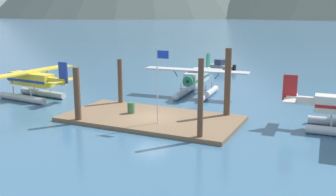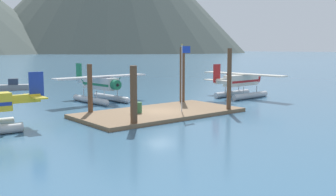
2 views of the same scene
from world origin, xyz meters
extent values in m
plane|color=#38607F|center=(0.00, 0.00, 0.00)|extent=(1200.00, 1200.00, 0.00)
cube|color=brown|center=(0.00, 0.00, 0.15)|extent=(13.66, 6.88, 0.30)
cylinder|color=brown|center=(-4.61, -3.03, 2.14)|extent=(0.49, 0.49, 4.29)
cylinder|color=brown|center=(5.16, -2.98, 2.73)|extent=(0.37, 0.37, 5.46)
cylinder|color=brown|center=(-4.68, 3.14, 2.10)|extent=(0.41, 0.41, 4.20)
cylinder|color=brown|center=(5.17, 3.05, 2.79)|extent=(0.50, 0.50, 5.57)
cylinder|color=silver|center=(1.25, -1.36, 3.00)|extent=(0.08, 0.08, 5.40)
cube|color=#1E3DB2|center=(1.70, -1.36, 5.35)|extent=(0.90, 0.03, 0.56)
sphere|color=gold|center=(1.25, -1.36, 5.75)|extent=(0.10, 0.10, 0.10)
cylinder|color=#33663D|center=(-1.93, 0.28, 0.74)|extent=(0.58, 0.58, 0.88)
torus|color=#33663D|center=(-1.93, 0.28, 0.74)|extent=(0.62, 0.62, 0.04)
cube|color=yellow|center=(-10.55, 1.59, 2.04)|extent=(2.23, 0.62, 0.56)
cube|color=#1E389E|center=(-9.66, 1.52, 2.89)|extent=(1.01, 0.20, 1.90)
cube|color=yellow|center=(-9.75, 1.53, 2.14)|extent=(1.05, 3.25, 0.10)
cylinder|color=#B7BABF|center=(13.96, 4.41, 0.32)|extent=(5.62, 0.92, 0.64)
sphere|color=#B7BABF|center=(16.75, 4.55, 0.32)|extent=(0.64, 0.64, 0.64)
cylinder|color=#B7BABF|center=(14.08, 1.91, 0.32)|extent=(5.62, 0.92, 0.64)
sphere|color=#B7BABF|center=(16.88, 2.05, 0.32)|extent=(0.64, 0.64, 0.64)
cylinder|color=#B7BABF|center=(15.16, 4.47, 0.99)|extent=(0.10, 0.10, 0.70)
cylinder|color=#B7BABF|center=(12.76, 4.35, 0.99)|extent=(0.10, 0.10, 0.70)
cylinder|color=#B7BABF|center=(15.28, 1.97, 0.99)|extent=(0.10, 0.10, 0.70)
cylinder|color=#B7BABF|center=(12.88, 1.85, 0.99)|extent=(0.10, 0.10, 0.70)
cube|color=silver|center=(14.02, 3.16, 1.94)|extent=(4.86, 1.48, 1.20)
cube|color=#B21E1E|center=(14.02, 3.16, 1.84)|extent=(4.76, 1.49, 0.24)
cube|color=#283347|center=(15.10, 3.21, 2.27)|extent=(1.15, 1.11, 0.56)
cube|color=silver|center=(14.32, 3.17, 2.61)|extent=(1.92, 10.46, 0.14)
cylinder|color=#B21E1E|center=(14.21, 5.37, 2.27)|extent=(0.11, 0.63, 0.84)
cylinder|color=#B21E1E|center=(14.43, 0.98, 2.27)|extent=(0.11, 0.63, 0.84)
cylinder|color=#B21E1E|center=(16.72, 3.29, 1.94)|extent=(0.65, 0.99, 0.96)
cone|color=black|center=(17.16, 3.32, 1.94)|extent=(0.37, 0.38, 0.36)
cube|color=silver|center=(10.77, 3.00, 2.04)|extent=(2.22, 0.55, 0.56)
cube|color=#B21E1E|center=(9.87, 2.95, 2.89)|extent=(1.00, 0.17, 1.90)
cube|color=silver|center=(9.97, 2.96, 2.14)|extent=(0.96, 3.24, 0.10)
cylinder|color=#B7BABF|center=(1.28, 9.95, 0.32)|extent=(1.03, 5.63, 0.64)
sphere|color=#B7BABF|center=(1.47, 7.16, 0.32)|extent=(0.64, 0.64, 0.64)
cylinder|color=#B7BABF|center=(-1.22, 9.78, 0.32)|extent=(1.03, 5.63, 0.64)
sphere|color=#B7BABF|center=(-1.02, 6.98, 0.32)|extent=(0.64, 0.64, 0.64)
cylinder|color=#B7BABF|center=(1.36, 8.76, 0.99)|extent=(0.10, 0.10, 0.70)
cylinder|color=#B7BABF|center=(1.19, 11.15, 0.99)|extent=(0.10, 0.10, 0.70)
cylinder|color=#B7BABF|center=(-1.13, 8.58, 0.99)|extent=(0.10, 0.10, 0.70)
cylinder|color=#B7BABF|center=(-1.30, 10.97, 0.99)|extent=(0.10, 0.10, 0.70)
cube|color=silver|center=(0.03, 9.87, 1.94)|extent=(1.58, 4.88, 1.20)
cube|color=#196B47|center=(0.03, 9.87, 1.84)|extent=(1.59, 4.78, 0.24)
cube|color=#283347|center=(0.11, 8.79, 2.27)|extent=(1.13, 1.17, 0.56)
cube|color=silver|center=(0.05, 9.57, 2.61)|extent=(10.47, 2.13, 0.14)
cylinder|color=#196B47|center=(2.25, 9.72, 2.27)|extent=(0.63, 0.12, 0.84)
cylinder|color=#196B47|center=(-2.14, 9.41, 2.27)|extent=(0.63, 0.12, 0.84)
cylinder|color=#196B47|center=(0.22, 7.17, 1.94)|extent=(1.00, 0.67, 0.96)
cone|color=black|center=(0.25, 6.72, 1.94)|extent=(0.38, 0.37, 0.36)
cube|color=silver|center=(-0.20, 13.11, 2.04)|extent=(0.59, 2.23, 0.56)
cube|color=#196B47|center=(-0.26, 14.00, 2.89)|extent=(0.19, 1.01, 1.90)
cube|color=silver|center=(-0.26, 13.90, 2.14)|extent=(3.25, 1.02, 0.10)
cube|color=gray|center=(-2.84, 27.32, 0.35)|extent=(4.45, 2.99, 0.70)
cube|color=#283347|center=(-3.11, 27.43, 1.10)|extent=(1.53, 1.47, 0.80)
cube|color=black|center=(-0.73, 26.45, 0.60)|extent=(0.43, 0.45, 0.80)
camera|label=1|loc=(13.55, -25.90, 8.41)|focal=41.65mm
camera|label=2|loc=(-19.44, -24.95, 5.44)|focal=41.35mm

